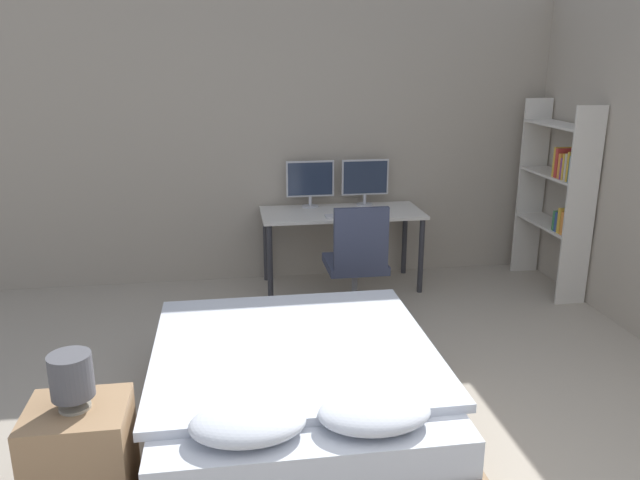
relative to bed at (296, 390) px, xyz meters
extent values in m
cube|color=#9E9384|center=(0.65, 2.69, 1.11)|extent=(12.00, 0.06, 2.70)
cube|color=#846647|center=(0.00, 0.02, -0.13)|extent=(1.61, 1.91, 0.22)
cube|color=silver|center=(0.00, 0.02, 0.08)|extent=(1.55, 1.85, 0.20)
cube|color=silver|center=(0.00, 0.13, 0.21)|extent=(1.65, 1.60, 0.05)
ellipsoid|color=silver|center=(-0.30, -0.69, 0.25)|extent=(0.55, 0.38, 0.13)
ellipsoid|color=silver|center=(0.30, -0.69, 0.25)|extent=(0.55, 0.38, 0.13)
cube|color=#997551|center=(-1.10, -0.52, 0.03)|extent=(0.47, 0.42, 0.54)
cylinder|color=gray|center=(-1.10, -0.52, 0.30)|extent=(0.15, 0.15, 0.01)
cylinder|color=gray|center=(-1.10, -0.52, 0.34)|extent=(0.02, 0.02, 0.05)
cylinder|color=#4C4C51|center=(-1.10, -0.52, 0.47)|extent=(0.20, 0.20, 0.21)
cube|color=beige|center=(0.70, 2.29, 0.48)|extent=(1.50, 0.65, 0.03)
cylinder|color=#2D2D33|center=(0.00, 2.02, 0.11)|extent=(0.05, 0.05, 0.71)
cylinder|color=#2D2D33|center=(1.39, 2.02, 0.11)|extent=(0.05, 0.05, 0.71)
cylinder|color=#2D2D33|center=(0.00, 2.57, 0.11)|extent=(0.05, 0.05, 0.71)
cylinder|color=#2D2D33|center=(1.39, 2.57, 0.11)|extent=(0.05, 0.05, 0.71)
cylinder|color=#B7B7BC|center=(0.43, 2.52, 0.50)|extent=(0.16, 0.16, 0.01)
cylinder|color=#B7B7BC|center=(0.43, 2.52, 0.56)|extent=(0.03, 0.03, 0.09)
cube|color=#B7B7BC|center=(0.43, 2.52, 0.77)|extent=(0.45, 0.03, 0.34)
cube|color=#232D42|center=(0.43, 2.50, 0.77)|extent=(0.42, 0.00, 0.31)
cylinder|color=#B7B7BC|center=(0.96, 2.52, 0.50)|extent=(0.16, 0.16, 0.01)
cylinder|color=#B7B7BC|center=(0.96, 2.52, 0.56)|extent=(0.03, 0.03, 0.09)
cube|color=#B7B7BC|center=(0.96, 2.52, 0.77)|extent=(0.45, 0.03, 0.34)
cube|color=#232D42|center=(0.96, 2.50, 0.77)|extent=(0.42, 0.00, 0.31)
cube|color=#B7B7BC|center=(0.70, 2.08, 0.51)|extent=(0.38, 0.13, 0.02)
ellipsoid|color=#B7B7BC|center=(0.97, 2.08, 0.52)|extent=(0.07, 0.05, 0.04)
cylinder|color=black|center=(0.69, 1.63, -0.22)|extent=(0.52, 0.52, 0.04)
cylinder|color=gray|center=(0.69, 1.63, -0.02)|extent=(0.05, 0.05, 0.37)
cube|color=#33384C|center=(0.69, 1.63, 0.20)|extent=(0.49, 0.49, 0.07)
cube|color=#33384C|center=(0.69, 1.41, 0.49)|extent=(0.44, 0.05, 0.51)
cube|color=beige|center=(2.64, 1.55, 0.63)|extent=(0.28, 0.02, 1.74)
cube|color=beige|center=(2.64, 2.45, 0.63)|extent=(0.28, 0.02, 1.74)
cube|color=beige|center=(2.64, 2.00, 0.37)|extent=(0.28, 0.88, 0.02)
cube|color=beige|center=(2.64, 2.00, 0.84)|extent=(0.28, 0.88, 0.02)
cube|color=beige|center=(2.64, 2.00, 1.29)|extent=(0.28, 0.88, 0.02)
cube|color=#B2332D|center=(2.64, 1.58, 0.50)|extent=(0.23, 0.02, 0.23)
cube|color=orange|center=(2.64, 1.63, 0.48)|extent=(0.23, 0.04, 0.20)
cube|color=gold|center=(2.64, 1.68, 0.49)|extent=(0.23, 0.04, 0.22)
cube|color=#2D4784|center=(2.64, 1.73, 0.47)|extent=(0.23, 0.04, 0.18)
cube|color=#337042|center=(2.64, 1.77, 0.47)|extent=(0.23, 0.03, 0.18)
cube|color=teal|center=(2.64, 1.59, 0.96)|extent=(0.23, 0.04, 0.23)
cube|color=gold|center=(2.64, 1.64, 0.98)|extent=(0.23, 0.02, 0.26)
cube|color=#BCB29E|center=(2.64, 1.67, 0.97)|extent=(0.23, 0.03, 0.23)
cube|color=gold|center=(2.64, 1.71, 0.96)|extent=(0.23, 0.02, 0.23)
cube|color=#7A387F|center=(2.64, 1.74, 0.95)|extent=(0.23, 0.02, 0.19)
cube|color=orange|center=(2.64, 1.78, 0.96)|extent=(0.23, 0.04, 0.22)
cube|color=#B2332D|center=(2.64, 1.83, 0.98)|extent=(0.23, 0.04, 0.26)
cube|color=gold|center=(2.64, 1.87, 0.98)|extent=(0.23, 0.03, 0.26)
camera|label=1|loc=(-0.35, -3.25, 1.89)|focal=35.00mm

